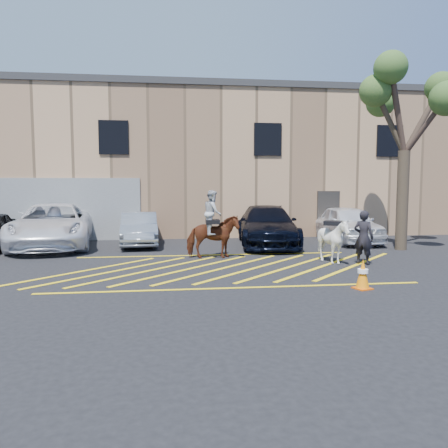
{
  "coord_description": "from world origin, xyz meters",
  "views": [
    {
      "loc": [
        -1.57,
        -13.15,
        2.54
      ],
      "look_at": [
        0.1,
        0.2,
        1.3
      ],
      "focal_mm": 35.0,
      "sensor_mm": 36.0,
      "label": 1
    }
  ],
  "objects": [
    {
      "name": "warehouse",
      "position": [
        -0.01,
        11.99,
        3.65
      ],
      "size": [
        32.42,
        10.2,
        7.3
      ],
      "color": "tan",
      "rests_on": "ground"
    },
    {
      "name": "traffic_cone",
      "position": [
        3.06,
        -3.26,
        0.37
      ],
      "size": [
        0.48,
        0.48,
        0.73
      ],
      "color": "#DC4F08",
      "rests_on": "ground"
    },
    {
      "name": "tree",
      "position": [
        7.31,
        2.62,
        5.69
      ],
      "size": [
        3.99,
        4.37,
        7.31
      ],
      "color": "#483A2B",
      "rests_on": "ground"
    },
    {
      "name": "car_blue_suv",
      "position": [
        2.44,
        4.53,
        0.81
      ],
      "size": [
        2.87,
        5.79,
        1.62
      ],
      "primitive_type": "imported",
      "rotation": [
        0.0,
        0.0,
        -0.11
      ],
      "color": "black",
      "rests_on": "ground"
    },
    {
      "name": "handler",
      "position": [
        4.5,
        -0.15,
        0.86
      ],
      "size": [
        0.74,
        0.73,
        1.72
      ],
      "primitive_type": "imported",
      "rotation": [
        0.0,
        0.0,
        2.37
      ],
      "color": "black",
      "rests_on": "ground"
    },
    {
      "name": "car_white_suv",
      "position": [
        6.2,
        5.09,
        0.79
      ],
      "size": [
        2.04,
        4.73,
        1.59
      ],
      "primitive_type": "imported",
      "rotation": [
        0.0,
        0.0,
        -0.04
      ],
      "color": "white",
      "rests_on": "ground"
    },
    {
      "name": "saddled_white",
      "position": [
        3.62,
        0.15,
        0.74
      ],
      "size": [
        1.68,
        1.73,
        1.45
      ],
      "color": "silver",
      "rests_on": "ground"
    },
    {
      "name": "car_white_pickup",
      "position": [
        -6.23,
        5.03,
        0.87
      ],
      "size": [
        3.66,
        6.61,
        1.75
      ],
      "primitive_type": "imported",
      "rotation": [
        0.0,
        0.0,
        0.12
      ],
      "color": "white",
      "rests_on": "ground"
    },
    {
      "name": "car_silver_sedan",
      "position": [
        -2.83,
        5.19,
        0.68
      ],
      "size": [
        1.72,
        4.21,
        1.36
      ],
      "primitive_type": "imported",
      "rotation": [
        0.0,
        0.0,
        0.07
      ],
      "color": "#9398A0",
      "rests_on": "ground"
    },
    {
      "name": "mounted_bay",
      "position": [
        -0.12,
        1.54,
        0.94
      ],
      "size": [
        1.79,
        0.86,
        2.33
      ],
      "color": "#5A3015",
      "rests_on": "ground"
    },
    {
      "name": "ground",
      "position": [
        0.0,
        0.0,
        0.0
      ],
      "size": [
        90.0,
        90.0,
        0.0
      ],
      "primitive_type": "plane",
      "color": "black",
      "rests_on": "ground"
    },
    {
      "name": "hatching_zone",
      "position": [
        -0.0,
        -0.3,
        0.01
      ],
      "size": [
        12.6,
        5.12,
        0.01
      ],
      "color": "yellow",
      "rests_on": "ground"
    }
  ]
}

